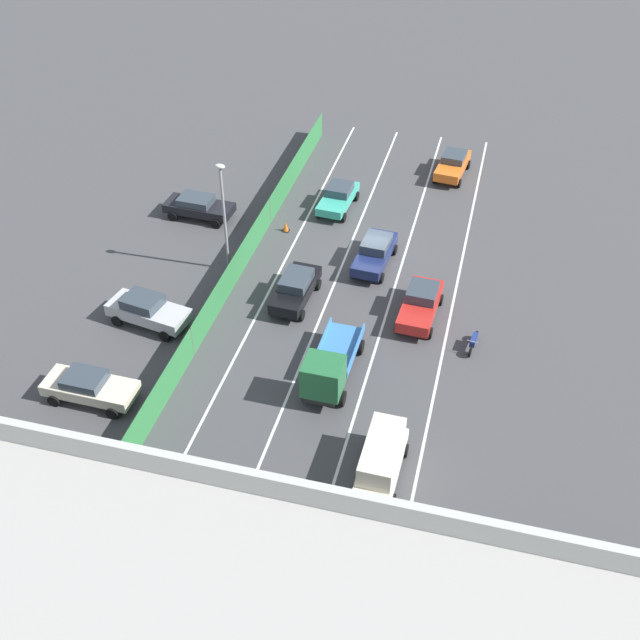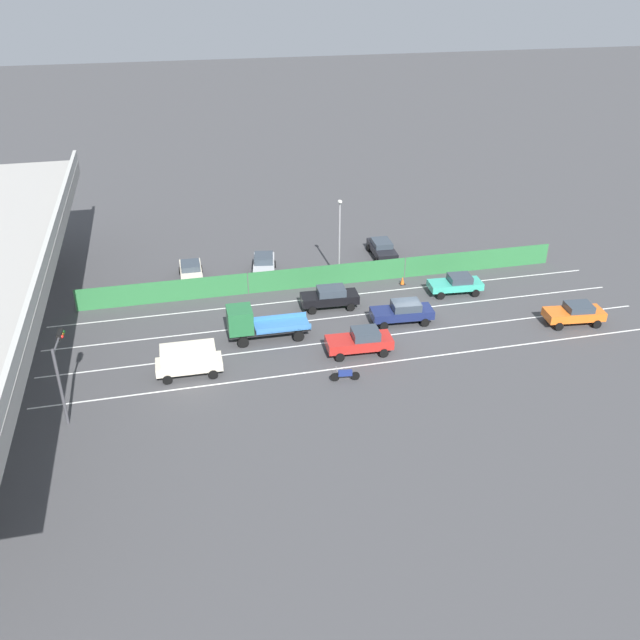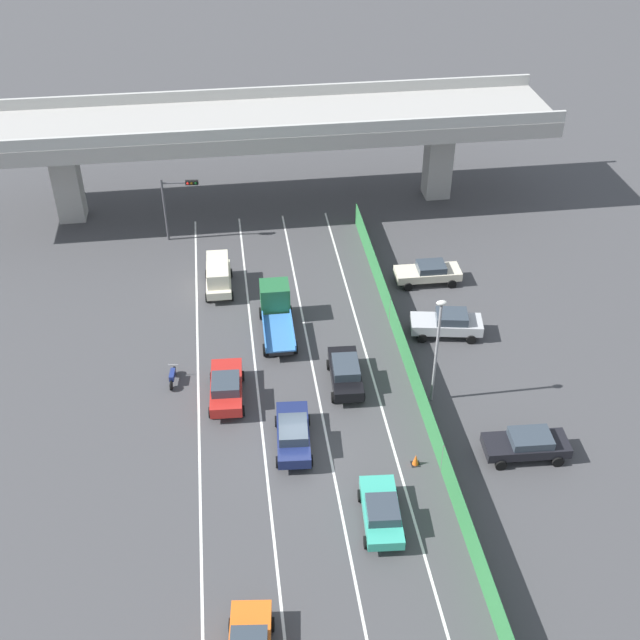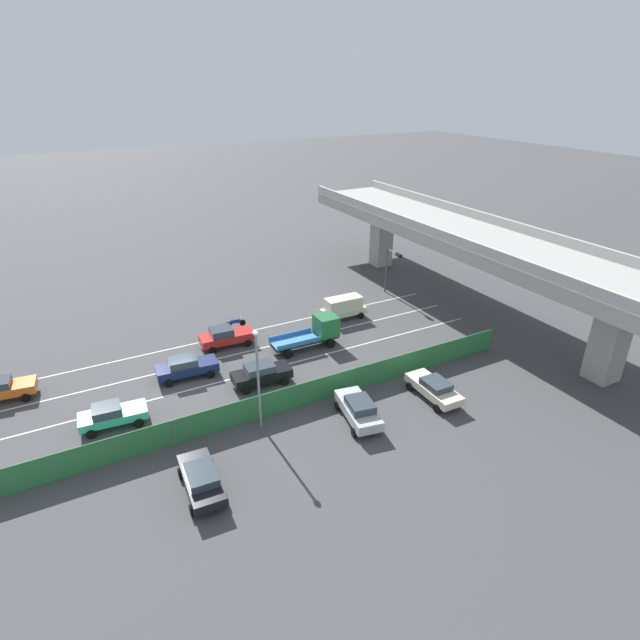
# 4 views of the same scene
# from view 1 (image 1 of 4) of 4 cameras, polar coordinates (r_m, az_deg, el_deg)

# --- Properties ---
(ground_plane) EXTENTS (300.00, 300.00, 0.00)m
(ground_plane) POSITION_cam_1_polar(r_m,az_deg,el_deg) (48.58, 3.97, 4.45)
(ground_plane) COLOR #424244
(lane_line_left_edge) EXTENTS (0.14, 44.78, 0.01)m
(lane_line_left_edge) POSITION_cam_1_polar(r_m,az_deg,el_deg) (44.60, 9.55, 0.31)
(lane_line_left_edge) COLOR silver
(lane_line_left_edge) RESTS_ON ground
(lane_line_mid_left) EXTENTS (0.14, 44.78, 0.01)m
(lane_line_mid_left) POSITION_cam_1_polar(r_m,az_deg,el_deg) (44.86, 5.07, 1.03)
(lane_line_mid_left) COLOR silver
(lane_line_mid_left) RESTS_ON ground
(lane_line_mid_right) EXTENTS (0.14, 44.78, 0.01)m
(lane_line_mid_right) POSITION_cam_1_polar(r_m,az_deg,el_deg) (45.40, 0.67, 1.74)
(lane_line_mid_right) COLOR silver
(lane_line_mid_right) RESTS_ON ground
(lane_line_right_edge) EXTENTS (0.14, 44.78, 0.01)m
(lane_line_right_edge) POSITION_cam_1_polar(r_m,az_deg,el_deg) (46.20, -3.61, 2.41)
(lane_line_right_edge) COLOR silver
(lane_line_right_edge) RESTS_ON ground
(elevated_overpass) EXTENTS (47.27, 8.51, 8.65)m
(elevated_overpass) POSITION_cam_1_polar(r_m,az_deg,el_deg) (24.31, -9.90, -20.56)
(elevated_overpass) COLOR #A09E99
(elevated_overpass) RESTS_ON ground
(green_fence) EXTENTS (0.10, 40.88, 1.84)m
(green_fence) POSITION_cam_1_polar(r_m,az_deg,el_deg) (46.29, -6.25, 3.72)
(green_fence) COLOR #2D753D
(green_fence) RESTS_ON ground
(car_taxi_teal) EXTENTS (2.27, 4.46, 1.59)m
(car_taxi_teal) POSITION_cam_1_polar(r_m,az_deg,el_deg) (53.25, 1.35, 9.04)
(car_taxi_teal) COLOR teal
(car_taxi_teal) RESTS_ON ground
(car_van_cream) EXTENTS (2.00, 4.37, 2.16)m
(car_van_cream) POSITION_cam_1_polar(r_m,az_deg,el_deg) (34.93, 4.53, -10.04)
(car_van_cream) COLOR beige
(car_van_cream) RESTS_ON ground
(car_taxi_orange) EXTENTS (2.37, 4.54, 1.64)m
(car_taxi_orange) POSITION_cam_1_polar(r_m,az_deg,el_deg) (58.05, 9.73, 11.23)
(car_taxi_orange) COLOR orange
(car_taxi_orange) RESTS_ON ground
(car_sedan_black) EXTENTS (2.17, 4.58, 1.72)m
(car_sedan_black) POSITION_cam_1_polar(r_m,az_deg,el_deg) (44.53, -1.80, 2.39)
(car_sedan_black) COLOR black
(car_sedan_black) RESTS_ON ground
(car_sedan_navy) EXTENTS (2.26, 4.77, 1.71)m
(car_sedan_navy) POSITION_cam_1_polar(r_m,az_deg,el_deg) (47.62, 4.06, 5.02)
(car_sedan_navy) COLOR navy
(car_sedan_navy) RESTS_ON ground
(car_sedan_red) EXTENTS (2.25, 4.67, 1.76)m
(car_sedan_red) POSITION_cam_1_polar(r_m,az_deg,el_deg) (43.73, 7.40, 1.24)
(car_sedan_red) COLOR red
(car_sedan_red) RESTS_ON ground
(flatbed_truck_blue) EXTENTS (2.26, 5.92, 2.60)m
(flatbed_truck_blue) POSITION_cam_1_polar(r_m,az_deg,el_deg) (38.64, 0.59, -3.67)
(flatbed_truck_blue) COLOR black
(flatbed_truck_blue) RESTS_ON ground
(motorcycle) EXTENTS (0.60, 1.95, 0.93)m
(motorcycle) POSITION_cam_1_polar(r_m,az_deg,el_deg) (42.37, 11.21, -1.56)
(motorcycle) COLOR black
(motorcycle) RESTS_ON ground
(parked_sedan_dark) EXTENTS (4.68, 2.23, 1.53)m
(parked_sedan_dark) POSITION_cam_1_polar(r_m,az_deg,el_deg) (52.80, -8.92, 8.27)
(parked_sedan_dark) COLOR black
(parked_sedan_dark) RESTS_ON ground
(parked_wagon_silver) EXTENTS (4.86, 2.65, 1.74)m
(parked_wagon_silver) POSITION_cam_1_polar(r_m,az_deg,el_deg) (43.93, -12.57, 0.73)
(parked_wagon_silver) COLOR #B2B5B7
(parked_wagon_silver) RESTS_ON ground
(parked_sedan_cream) EXTENTS (4.69, 2.08, 1.54)m
(parked_sedan_cream) POSITION_cam_1_polar(r_m,az_deg,el_deg) (40.10, -16.60, -4.69)
(parked_sedan_cream) COLOR beige
(parked_sedan_cream) RESTS_ON ground
(traffic_light) EXTENTS (2.83, 0.54, 5.14)m
(traffic_light) POSITION_cam_1_polar(r_m,az_deg,el_deg) (28.44, 7.55, -18.82)
(traffic_light) COLOR #47474C
(traffic_light) RESTS_ON ground
(street_lamp) EXTENTS (0.60, 0.36, 7.13)m
(street_lamp) POSITION_cam_1_polar(r_m,az_deg,el_deg) (45.61, -7.10, 8.18)
(street_lamp) COLOR gray
(street_lamp) RESTS_ON ground
(traffic_cone) EXTENTS (0.47, 0.47, 0.70)m
(traffic_cone) POSITION_cam_1_polar(r_m,az_deg,el_deg) (51.08, -2.53, 6.87)
(traffic_cone) COLOR orange
(traffic_cone) RESTS_ON ground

